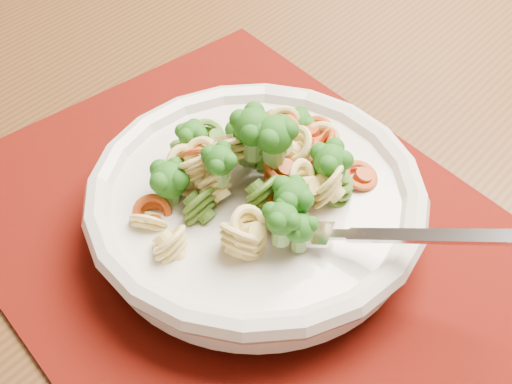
% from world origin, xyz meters
% --- Properties ---
extents(dining_table, '(1.75, 1.42, 0.75)m').
position_xyz_m(dining_table, '(-0.06, -0.70, 0.66)').
color(dining_table, '#533417').
rests_on(dining_table, ground).
extents(placemat, '(0.55, 0.52, 0.00)m').
position_xyz_m(placemat, '(-0.10, -0.85, 0.75)').
color(placemat, '#4C1003').
rests_on(placemat, dining_table).
extents(pasta_bowl, '(0.25, 0.25, 0.05)m').
position_xyz_m(pasta_bowl, '(-0.10, -0.84, 0.78)').
color(pasta_bowl, beige).
rests_on(pasta_bowl, placemat).
extents(pasta_broccoli_heap, '(0.21, 0.21, 0.06)m').
position_xyz_m(pasta_broccoli_heap, '(-0.10, -0.84, 0.80)').
color(pasta_broccoli_heap, '#ECCF74').
rests_on(pasta_broccoli_heap, pasta_bowl).
extents(fork, '(0.18, 0.03, 0.08)m').
position_xyz_m(fork, '(-0.05, -0.86, 0.80)').
color(fork, silver).
rests_on(fork, pasta_bowl).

